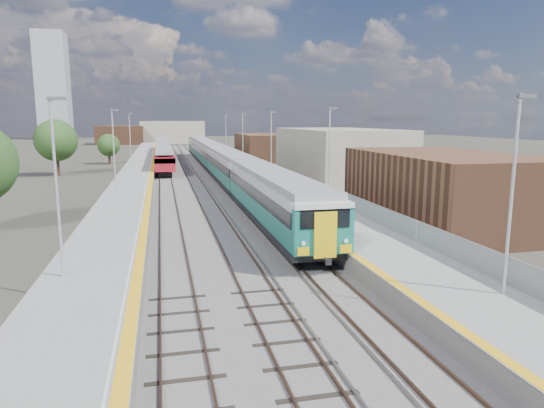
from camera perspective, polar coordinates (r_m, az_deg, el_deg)
name	(u,v)px	position (r m, az deg, el deg)	size (l,w,h in m)	color
ground	(209,178)	(63.94, -7.48, 3.03)	(320.00, 320.00, 0.00)	#47443A
ballast_bed	(190,176)	(66.25, -9.63, 3.24)	(10.50, 155.00, 0.06)	#565451
tracks	(194,174)	(67.94, -9.21, 3.48)	(8.96, 160.00, 0.17)	#4C3323
platform_right	(245,171)	(67.03, -3.19, 3.87)	(4.70, 155.00, 8.52)	slate
platform_left	(138,174)	(66.15, -15.54, 3.43)	(4.30, 155.00, 8.52)	slate
buildings	(117,109)	(152.33, -17.80, 10.64)	(72.00, 185.50, 40.00)	brown
green_train	(219,159)	(64.64, -6.27, 5.25)	(3.07, 85.42, 3.38)	black
red_train	(163,151)	(90.05, -12.66, 6.13)	(2.67, 54.13, 3.36)	black
tree_b	(56,140)	(71.99, -24.08, 6.84)	(5.61, 5.61, 7.60)	#382619
tree_c	(109,145)	(88.02, -18.66, 6.57)	(3.79, 3.79, 5.14)	#382619
tree_d	(329,143)	(82.42, 6.69, 7.12)	(4.27, 4.27, 5.79)	#382619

